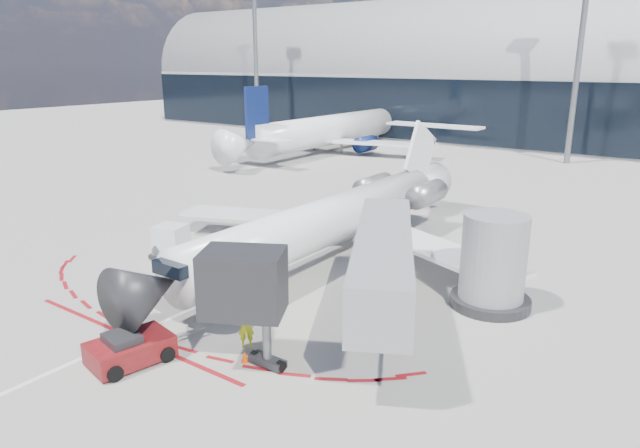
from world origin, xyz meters
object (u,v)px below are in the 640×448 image
Objects in this scene: ramp_worker at (246,326)px; regional_jet at (338,217)px; pushback_tug at (130,349)px; uld_container at (171,242)px.

regional_jet is at bearing -114.65° from ramp_worker.
regional_jet is 15.88× the size of ramp_worker.
pushback_tug is (0.56, -16.18, -1.97)m from regional_jet.
regional_jet reaches higher than ramp_worker.
regional_jet is 10.61m from uld_container.
pushback_tug is at bearing -62.12° from uld_container.
pushback_tug is 13.16m from uld_container.
pushback_tug is 2.00× the size of uld_container.
uld_container reaches higher than ramp_worker.
regional_jet is 5.81× the size of pushback_tug.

